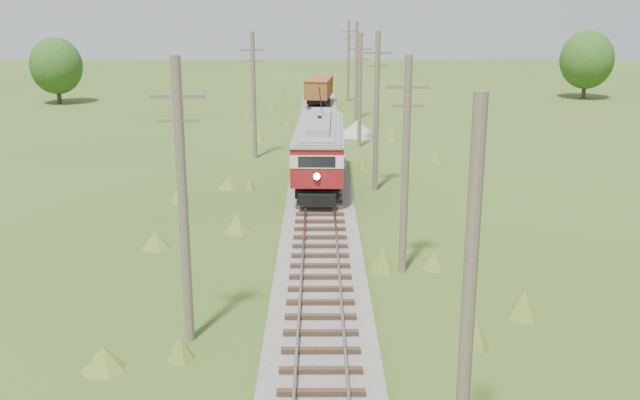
{
  "coord_description": "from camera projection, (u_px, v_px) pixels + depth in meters",
  "views": [
    {
      "loc": [
        -0.07,
        -8.89,
        10.44
      ],
      "look_at": [
        0.0,
        21.79,
        1.95
      ],
      "focal_mm": 40.0,
      "sensor_mm": 36.0,
      "label": 1
    }
  ],
  "objects": [
    {
      "name": "railbed_main",
      "position": [
        320.0,
        175.0,
        44.07
      ],
      "size": [
        3.6,
        96.0,
        0.57
      ],
      "color": "#605B54",
      "rests_on": "ground"
    },
    {
      "name": "streetcar",
      "position": [
        320.0,
        145.0,
        41.07
      ],
      "size": [
        3.05,
        11.85,
        5.38
      ],
      "rotation": [
        0.0,
        0.0,
        -0.03
      ],
      "color": "black",
      "rests_on": "ground"
    },
    {
      "name": "gondola",
      "position": [
        319.0,
        89.0,
        74.18
      ],
      "size": [
        3.1,
        7.47,
        2.41
      ],
      "rotation": [
        0.0,
        0.0,
        -0.1
      ],
      "color": "black",
      "rests_on": "ground"
    },
    {
      "name": "gravel_pile",
      "position": [
        359.0,
        129.0,
        57.85
      ],
      "size": [
        3.44,
        3.65,
        1.25
      ],
      "color": "gray",
      "rests_on": "ground"
    },
    {
      "name": "utility_pole_r_1",
      "position": [
        469.0,
        300.0,
        15.0
      ],
      "size": [
        0.3,
        0.3,
        8.8
      ],
      "color": "brown",
      "rests_on": "ground"
    },
    {
      "name": "utility_pole_r_2",
      "position": [
        405.0,
        165.0,
        27.52
      ],
      "size": [
        1.6,
        0.3,
        8.6
      ],
      "color": "brown",
      "rests_on": "ground"
    },
    {
      "name": "utility_pole_r_3",
      "position": [
        377.0,
        110.0,
        40.0
      ],
      "size": [
        1.6,
        0.3,
        9.0
      ],
      "color": "brown",
      "rests_on": "ground"
    },
    {
      "name": "utility_pole_r_4",
      "position": [
        360.0,
        89.0,
        52.61
      ],
      "size": [
        1.6,
        0.3,
        8.4
      ],
      "color": "brown",
      "rests_on": "ground"
    },
    {
      "name": "utility_pole_r_5",
      "position": [
        356.0,
        70.0,
        65.07
      ],
      "size": [
        1.6,
        0.3,
        8.9
      ],
      "color": "brown",
      "rests_on": "ground"
    },
    {
      "name": "utility_pole_r_6",
      "position": [
        348.0,
        60.0,
        77.63
      ],
      "size": [
        1.6,
        0.3,
        8.7
      ],
      "color": "brown",
      "rests_on": "ground"
    },
    {
      "name": "utility_pole_l_a",
      "position": [
        183.0,
        201.0,
        21.67
      ],
      "size": [
        1.6,
        0.3,
        9.0
      ],
      "color": "brown",
      "rests_on": "ground"
    },
    {
      "name": "utility_pole_l_b",
      "position": [
        254.0,
        94.0,
        48.71
      ],
      "size": [
        1.6,
        0.3,
        8.6
      ],
      "color": "brown",
      "rests_on": "ground"
    },
    {
      "name": "tree_mid_a",
      "position": [
        56.0,
        66.0,
        75.76
      ],
      "size": [
        5.46,
        5.46,
        7.03
      ],
      "color": "#38281C",
      "rests_on": "ground"
    },
    {
      "name": "tree_mid_b",
      "position": [
        587.0,
        60.0,
        79.65
      ],
      "size": [
        5.88,
        5.88,
        7.57
      ],
      "color": "#38281C",
      "rests_on": "ground"
    }
  ]
}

